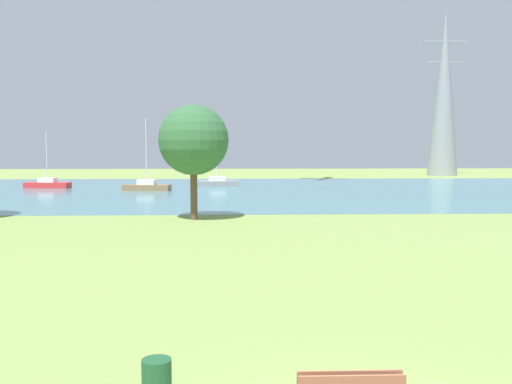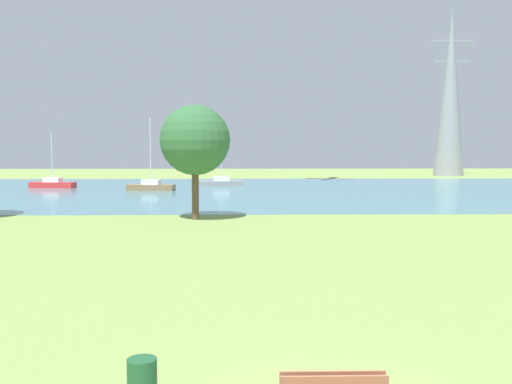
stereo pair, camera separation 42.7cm
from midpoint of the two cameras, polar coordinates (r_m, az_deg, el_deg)
ground_plane at (r=31.93m, az=1.06°, el=-3.95°), size 160.00×160.00×0.00m
litter_bin at (r=11.76m, az=-10.66°, el=-17.45°), size 0.56×0.56×0.80m
water_surface at (r=59.73m, az=-0.40°, el=0.12°), size 140.00×40.00×0.02m
sailboat_gray at (r=65.95m, az=-3.99°, el=0.95°), size 4.97×2.18×7.71m
sailboat_brown at (r=61.01m, az=-10.72°, el=0.57°), size 4.97×2.19×7.35m
sailboat_red at (r=67.29m, az=-19.69°, el=0.74°), size 4.96×2.14×6.06m
tree_east_near at (r=37.23m, az=-6.40°, el=4.98°), size 4.42×4.42×7.23m
electricity_pylon at (r=92.92m, az=17.60°, el=9.19°), size 6.40×4.40×24.75m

